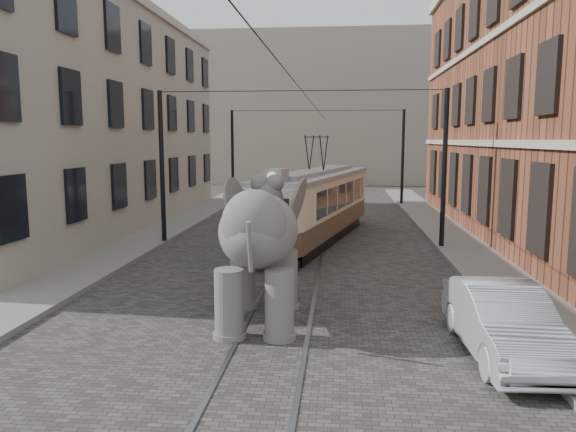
# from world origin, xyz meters

# --- Properties ---
(ground) EXTENTS (120.00, 120.00, 0.00)m
(ground) POSITION_xyz_m (0.00, 0.00, 0.00)
(ground) COLOR #494743
(tram_rails) EXTENTS (1.54, 80.00, 0.02)m
(tram_rails) POSITION_xyz_m (0.00, 0.00, 0.01)
(tram_rails) COLOR slate
(tram_rails) RESTS_ON ground
(sidewalk_right) EXTENTS (2.00, 60.00, 0.15)m
(sidewalk_right) POSITION_xyz_m (6.00, 0.00, 0.07)
(sidewalk_right) COLOR slate
(sidewalk_right) RESTS_ON ground
(sidewalk_left) EXTENTS (2.00, 60.00, 0.15)m
(sidewalk_left) POSITION_xyz_m (-6.50, 0.00, 0.07)
(sidewalk_left) COLOR slate
(sidewalk_left) RESTS_ON ground
(stucco_building) EXTENTS (7.00, 24.00, 10.00)m
(stucco_building) POSITION_xyz_m (-11.00, 10.00, 5.00)
(stucco_building) COLOR #A19586
(stucco_building) RESTS_ON ground
(distant_block) EXTENTS (28.00, 10.00, 14.00)m
(distant_block) POSITION_xyz_m (0.00, 40.00, 7.00)
(distant_block) COLOR #A19586
(distant_block) RESTS_ON ground
(catenary) EXTENTS (11.00, 30.20, 6.00)m
(catenary) POSITION_xyz_m (-0.20, 5.00, 3.00)
(catenary) COLOR black
(catenary) RESTS_ON ground
(tram) EXTENTS (4.60, 11.02, 4.28)m
(tram) POSITION_xyz_m (0.38, 7.30, 2.14)
(tram) COLOR beige
(tram) RESTS_ON ground
(elephant) EXTENTS (3.19, 5.48, 3.28)m
(elephant) POSITION_xyz_m (-0.43, -2.90, 1.64)
(elephant) COLOR #65625D
(elephant) RESTS_ON ground
(parked_car) EXTENTS (1.65, 4.20, 1.36)m
(parked_car) POSITION_xyz_m (4.52, -4.38, 0.68)
(parked_car) COLOR #9F9EA3
(parked_car) RESTS_ON ground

